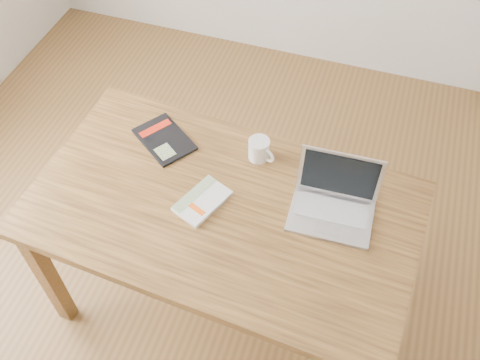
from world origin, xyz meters
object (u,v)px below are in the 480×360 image
(white_guidebook, at_px, (202,201))
(coffee_mug, at_px, (259,149))
(laptop, at_px, (334,201))
(desk, at_px, (223,220))
(black_guidebook, at_px, (164,139))

(white_guidebook, xyz_separation_m, coffee_mug, (0.13, 0.28, 0.04))
(white_guidebook, distance_m, coffee_mug, 0.31)
(white_guidebook, relative_size, coffee_mug, 2.07)
(coffee_mug, bearing_deg, laptop, 1.47)
(white_guidebook, distance_m, laptop, 0.48)
(desk, distance_m, white_guidebook, 0.12)
(white_guidebook, bearing_deg, coffee_mug, 86.22)
(black_guidebook, bearing_deg, desk, -90.46)
(desk, bearing_deg, laptop, 20.30)
(desk, xyz_separation_m, white_guidebook, (-0.07, -0.01, 0.10))
(white_guidebook, bearing_deg, desk, 27.87)
(coffee_mug, bearing_deg, black_guidebook, -148.24)
(black_guidebook, distance_m, laptop, 0.73)
(desk, distance_m, black_guidebook, 0.42)
(laptop, xyz_separation_m, coffee_mug, (-0.33, 0.15, 0.00))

